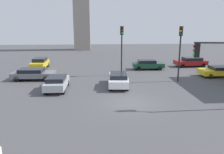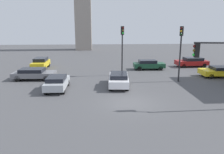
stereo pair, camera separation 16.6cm
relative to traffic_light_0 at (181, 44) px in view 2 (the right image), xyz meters
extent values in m
plane|color=#4C4C4F|center=(-6.27, -6.49, -4.11)|extent=(106.15, 106.15, 0.00)
cylinder|color=black|center=(0.01, 0.01, -1.13)|extent=(0.16, 0.16, 5.98)
cube|color=black|center=(0.01, 0.01, 1.36)|extent=(0.45, 0.45, 1.00)
sphere|color=#4C0F0C|center=(-0.11, -0.14, 1.66)|extent=(0.20, 0.20, 0.20)
sphere|color=yellow|center=(-0.11, -0.14, 1.36)|extent=(0.20, 0.20, 0.20)
sphere|color=#14471E|center=(-0.11, -0.14, 1.06)|extent=(0.20, 0.20, 0.20)
cylinder|color=black|center=(-5.90, 3.42, -1.14)|extent=(0.16, 0.16, 5.95)
cube|color=black|center=(-5.90, 3.42, 1.33)|extent=(0.38, 0.38, 1.00)
sphere|color=#4C0F0C|center=(-5.86, 3.22, 1.63)|extent=(0.20, 0.20, 0.20)
sphere|color=#594714|center=(-5.86, 3.22, 1.33)|extent=(0.20, 0.20, 0.20)
sphere|color=green|center=(-5.86, 3.22, 1.03)|extent=(0.20, 0.20, 0.20)
cylinder|color=black|center=(-0.61, -8.23, 0.82)|extent=(2.91, 0.49, 0.12)
cube|color=black|center=(-1.81, -8.07, 0.27)|extent=(0.36, 0.36, 1.00)
sphere|color=#4C0F0C|center=(-2.01, -8.05, 0.57)|extent=(0.20, 0.20, 0.20)
sphere|color=#594714|center=(-2.01, -8.05, 0.27)|extent=(0.20, 0.20, 0.20)
sphere|color=green|center=(-2.01, -8.05, -0.03)|extent=(0.20, 0.20, 0.20)
cube|color=#19472D|center=(-1.75, 6.86, -3.51)|extent=(4.30, 1.87, 0.60)
cube|color=black|center=(-1.97, 6.87, -3.01)|extent=(2.42, 1.61, 0.47)
cylinder|color=black|center=(-0.29, 7.54, -3.81)|extent=(0.62, 0.33, 0.61)
cylinder|color=black|center=(-0.33, 6.10, -3.81)|extent=(0.62, 0.33, 0.61)
cylinder|color=black|center=(-3.18, 7.62, -3.81)|extent=(0.62, 0.33, 0.61)
cylinder|color=black|center=(-3.22, 6.18, -3.81)|extent=(0.62, 0.33, 0.61)
cube|color=maroon|center=(4.99, 8.54, -3.50)|extent=(4.66, 2.21, 0.62)
cube|color=black|center=(5.22, 8.55, -2.98)|extent=(2.64, 1.88, 0.49)
cylinder|color=black|center=(3.48, 7.65, -3.81)|extent=(0.63, 0.39, 0.61)
cylinder|color=black|center=(3.40, 9.29, -3.81)|extent=(0.63, 0.39, 0.61)
cylinder|color=black|center=(6.59, 7.79, -3.81)|extent=(0.63, 0.39, 0.61)
cylinder|color=black|center=(6.51, 9.44, -3.81)|extent=(0.63, 0.39, 0.61)
cube|color=yellow|center=(5.89, 1.98, -3.53)|extent=(4.82, 2.24, 0.59)
cube|color=black|center=(6.13, 1.98, -3.06)|extent=(2.70, 1.96, 0.41)
cylinder|color=black|center=(4.25, 1.10, -3.82)|extent=(0.59, 0.40, 0.58)
cylinder|color=black|center=(4.27, 2.90, -3.82)|extent=(0.59, 0.40, 0.58)
cube|color=silver|center=(-6.75, -1.46, -3.46)|extent=(2.30, 4.77, 0.69)
cube|color=black|center=(-6.77, -1.69, -2.94)|extent=(1.90, 2.72, 0.43)
cylinder|color=black|center=(-7.40, 0.17, -3.81)|extent=(0.40, 0.64, 0.62)
cylinder|color=black|center=(-5.84, 0.03, -3.81)|extent=(0.40, 0.64, 0.62)
cylinder|color=black|center=(-7.67, -2.96, -3.81)|extent=(0.40, 0.64, 0.62)
cylinder|color=black|center=(-6.11, -3.10, -3.81)|extent=(0.40, 0.64, 0.62)
cube|color=slate|center=(-16.10, 1.96, -3.51)|extent=(4.76, 2.31, 0.55)
cube|color=black|center=(-16.33, 1.97, -3.05)|extent=(2.69, 1.98, 0.44)
cylinder|color=black|center=(-14.47, 2.78, -3.79)|extent=(0.67, 0.41, 0.65)
cylinder|color=black|center=(-14.53, 1.02, -3.79)|extent=(0.67, 0.41, 0.65)
cylinder|color=black|center=(-17.66, 2.89, -3.79)|extent=(0.67, 0.41, 0.65)
cylinder|color=black|center=(-17.72, 1.13, -3.79)|extent=(0.67, 0.41, 0.65)
cube|color=yellow|center=(-16.95, 8.47, -3.43)|extent=(1.87, 4.33, 0.70)
cube|color=black|center=(-16.95, 8.68, -2.86)|extent=(1.64, 2.43, 0.52)
cylinder|color=black|center=(-16.18, 7.00, -3.78)|extent=(0.34, 0.66, 0.66)
cylinder|color=black|center=(-17.70, 6.99, -3.78)|extent=(0.34, 0.66, 0.66)
cylinder|color=black|center=(-16.19, 9.94, -3.78)|extent=(0.34, 0.66, 0.66)
cylinder|color=black|center=(-17.71, 9.93, -3.78)|extent=(0.34, 0.66, 0.66)
cube|color=#ADB2B7|center=(-12.80, -2.35, -3.47)|extent=(1.93, 4.18, 0.65)
cube|color=black|center=(-12.81, -2.56, -2.97)|extent=(1.67, 2.35, 0.44)
cylinder|color=black|center=(-13.53, -0.93, -3.79)|extent=(0.35, 0.65, 0.65)
cylinder|color=black|center=(-12.02, -0.96, -3.79)|extent=(0.35, 0.65, 0.65)
cylinder|color=black|center=(-13.59, -3.75, -3.79)|extent=(0.35, 0.65, 0.65)
cylinder|color=black|center=(-12.07, -3.78, -3.79)|extent=(0.35, 0.65, 0.65)
camera|label=1|loc=(-9.01, -23.72, 2.14)|focal=36.31mm
camera|label=2|loc=(-8.85, -23.73, 2.14)|focal=36.31mm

